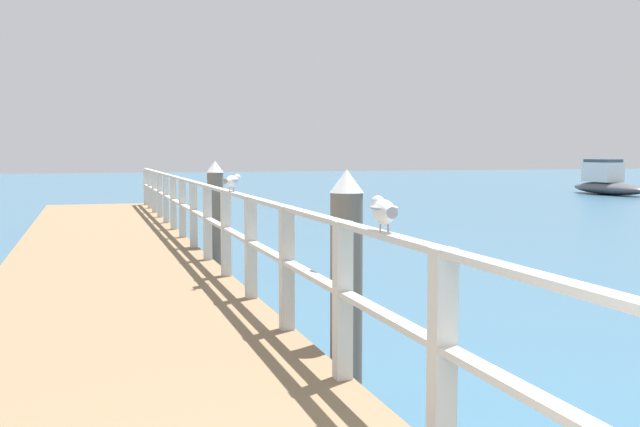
# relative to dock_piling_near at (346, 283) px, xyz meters

# --- Properties ---
(pier_deck) EXTENTS (3.06, 23.60, 0.48)m
(pier_deck) POSITION_rel_dock_piling_near_xyz_m (-1.83, 6.86, -0.75)
(pier_deck) COLOR #846B4C
(pier_deck) RESTS_ON ground_plane
(pier_railing) EXTENTS (0.12, 22.12, 1.15)m
(pier_railing) POSITION_rel_dock_piling_near_xyz_m (-0.38, 6.86, 0.19)
(pier_railing) COLOR beige
(pier_railing) RESTS_ON pier_deck
(dock_piling_near) EXTENTS (0.29, 0.29, 1.97)m
(dock_piling_near) POSITION_rel_dock_piling_near_xyz_m (0.00, 0.00, 0.00)
(dock_piling_near) COLOR #6B6056
(dock_piling_near) RESTS_ON ground_plane
(dock_piling_far) EXTENTS (0.29, 0.29, 1.97)m
(dock_piling_far) POSITION_rel_dock_piling_near_xyz_m (0.00, 6.84, 0.00)
(dock_piling_far) COLOR #6B6056
(dock_piling_far) RESTS_ON ground_plane
(seagull_foreground) EXTENTS (0.21, 0.48, 0.21)m
(seagull_foreground) POSITION_rel_dock_piling_near_xyz_m (-0.38, -1.76, 0.77)
(seagull_foreground) COLOR white
(seagull_foreground) RESTS_ON pier_railing
(seagull_background) EXTENTS (0.30, 0.42, 0.21)m
(seagull_background) POSITION_rel_dock_piling_near_xyz_m (-0.38, 3.27, 0.77)
(seagull_background) COLOR white
(seagull_background) RESTS_ON pier_railing
(boat_2) EXTENTS (1.68, 5.20, 1.78)m
(boat_2) POSITION_rel_dock_piling_near_xyz_m (23.06, 25.60, -0.40)
(boat_2) COLOR #4C4C51
(boat_2) RESTS_ON ground_plane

